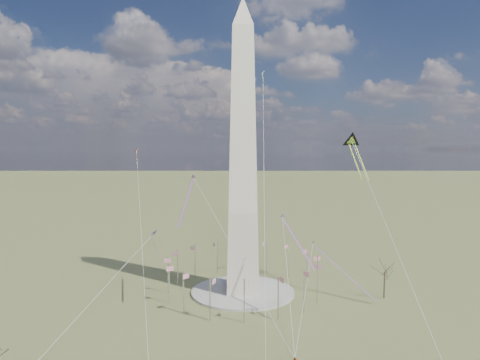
{
  "coord_description": "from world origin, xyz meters",
  "views": [
    {
      "loc": [
        -2.27,
        -145.94,
        50.0
      ],
      "look_at": [
        -0.97,
        0.0,
        39.53
      ],
      "focal_mm": 32.0,
      "sensor_mm": 36.0,
      "label": 1
    }
  ],
  "objects": [
    {
      "name": "washington_monument",
      "position": [
        0.0,
        0.0,
        47.95
      ],
      "size": [
        15.56,
        15.56,
        100.0
      ],
      "color": "beige",
      "rests_on": "plaza"
    },
    {
      "name": "kite_streamer_right",
      "position": [
        31.13,
        -1.21,
        11.43
      ],
      "size": [
        18.75,
        17.8,
        16.79
      ],
      "rotation": [
        0.0,
        0.0,
        3.96
      ],
      "color": "red",
      "rests_on": "ground"
    },
    {
      "name": "kite_small_red",
      "position": [
        -45.25,
        38.94,
        49.16
      ],
      "size": [
        1.42,
        2.15,
        4.64
      ],
      "rotation": [
        0.0,
        0.0,
        2.56
      ],
      "color": "red",
      "rests_on": "ground"
    },
    {
      "name": "plaza",
      "position": [
        0.0,
        0.0,
        0.4
      ],
      "size": [
        36.0,
        36.0,
        0.8
      ],
      "primitive_type": "cylinder",
      "color": "#A6A398",
      "rests_on": "ground"
    },
    {
      "name": "kite_diamond_purple",
      "position": [
        -31.93,
        5.86,
        18.95
      ],
      "size": [
        2.61,
        3.18,
        9.31
      ],
      "rotation": [
        0.0,
        0.0,
        2.21
      ],
      "color": "navy",
      "rests_on": "ground"
    },
    {
      "name": "ground",
      "position": [
        0.0,
        0.0,
        0.0
      ],
      "size": [
        2000.0,
        2000.0,
        0.0
      ],
      "primitive_type": "plane",
      "color": "#555E2F",
      "rests_on": "ground"
    },
    {
      "name": "tree_near",
      "position": [
        47.47,
        -5.84,
        9.39
      ],
      "size": [
        7.53,
        7.53,
        13.18
      ],
      "color": "#4F3D30",
      "rests_on": "ground"
    },
    {
      "name": "kite_streamer_left",
      "position": [
        14.88,
        -19.34,
        24.32
      ],
      "size": [
        8.52,
        18.25,
        13.25
      ],
      "rotation": [
        0.0,
        0.0,
        3.54
      ],
      "color": "red",
      "rests_on": "ground"
    },
    {
      "name": "kite_streamer_mid",
      "position": [
        -17.59,
        -9.62,
        35.77
      ],
      "size": [
        3.71,
        20.88,
        14.35
      ],
      "rotation": [
        0.0,
        0.0,
        3.02
      ],
      "color": "red",
      "rests_on": "ground"
    },
    {
      "name": "kite_delta_black",
      "position": [
        41.18,
        13.91,
        52.31
      ],
      "size": [
        7.42,
        20.1,
        16.86
      ],
      "rotation": [
        0.0,
        0.0,
        3.15
      ],
      "color": "black",
      "rests_on": "ground"
    },
    {
      "name": "flagpole_ring",
      "position": [
        -0.0,
        -0.0,
        7.27
      ],
      "size": [
        54.4,
        54.4,
        13.0
      ],
      "color": "silver",
      "rests_on": "ground"
    },
    {
      "name": "kite_small_white",
      "position": [
        9.18,
        39.29,
        82.19
      ],
      "size": [
        1.67,
        2.46,
        5.17
      ],
      "rotation": [
        0.0,
        0.0,
        2.46
      ],
      "color": "white",
      "rests_on": "ground"
    }
  ]
}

